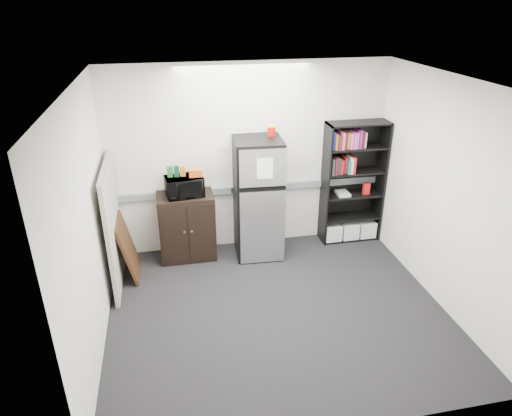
{
  "coord_description": "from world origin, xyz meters",
  "views": [
    {
      "loc": [
        -1.15,
        -4.34,
        3.48
      ],
      "look_at": [
        -0.08,
        0.9,
        0.97
      ],
      "focal_mm": 32.0,
      "sensor_mm": 36.0,
      "label": 1
    }
  ],
  "objects_px": {
    "bookshelf": "(353,184)",
    "cubicle_partition": "(113,225)",
    "cabinet": "(187,226)",
    "refrigerator": "(258,199)",
    "microwave": "(184,186)"
  },
  "relations": [
    {
      "from": "cabinet",
      "to": "cubicle_partition",
      "type": "bearing_deg",
      "value": -155.85
    },
    {
      "from": "bookshelf",
      "to": "cubicle_partition",
      "type": "height_order",
      "value": "bookshelf"
    },
    {
      "from": "microwave",
      "to": "cabinet",
      "type": "bearing_deg",
      "value": 81.45
    },
    {
      "from": "cubicle_partition",
      "to": "refrigerator",
      "type": "distance_m",
      "value": 1.98
    },
    {
      "from": "cubicle_partition",
      "to": "microwave",
      "type": "bearing_deg",
      "value": 23.33
    },
    {
      "from": "bookshelf",
      "to": "cabinet",
      "type": "bearing_deg",
      "value": -178.52
    },
    {
      "from": "refrigerator",
      "to": "bookshelf",
      "type": "bearing_deg",
      "value": 8.92
    },
    {
      "from": "cabinet",
      "to": "refrigerator",
      "type": "xyz_separation_m",
      "value": [
        1.01,
        -0.08,
        0.38
      ]
    },
    {
      "from": "cabinet",
      "to": "refrigerator",
      "type": "relative_size",
      "value": 0.56
    },
    {
      "from": "bookshelf",
      "to": "microwave",
      "type": "distance_m",
      "value": 2.5
    },
    {
      "from": "microwave",
      "to": "refrigerator",
      "type": "xyz_separation_m",
      "value": [
        1.01,
        -0.06,
        -0.24
      ]
    },
    {
      "from": "bookshelf",
      "to": "cubicle_partition",
      "type": "relative_size",
      "value": 1.14
    },
    {
      "from": "bookshelf",
      "to": "cubicle_partition",
      "type": "distance_m",
      "value": 3.46
    },
    {
      "from": "cubicle_partition",
      "to": "refrigerator",
      "type": "height_order",
      "value": "refrigerator"
    },
    {
      "from": "cabinet",
      "to": "bookshelf",
      "type": "bearing_deg",
      "value": 1.48
    }
  ]
}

